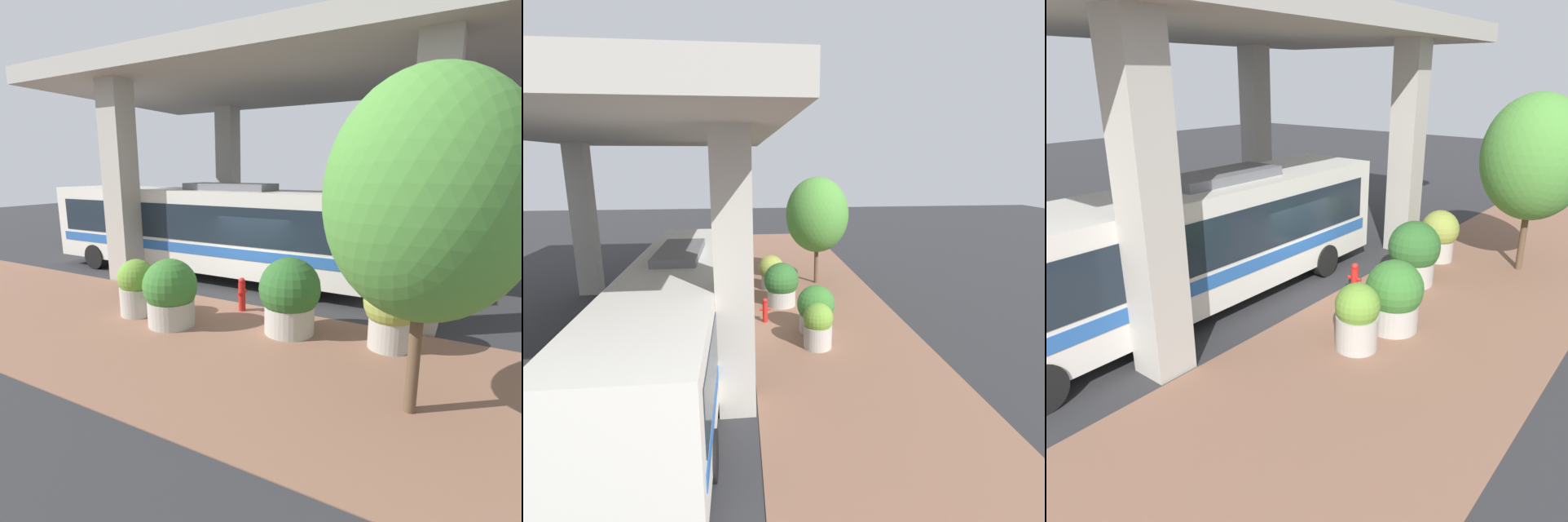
% 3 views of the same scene
% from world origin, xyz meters
% --- Properties ---
extents(ground_plane, '(80.00, 80.00, 0.00)m').
position_xyz_m(ground_plane, '(0.00, 0.00, 0.00)').
color(ground_plane, '#2D2D30').
rests_on(ground_plane, ground).
extents(sidewalk_strip, '(6.00, 40.00, 0.02)m').
position_xyz_m(sidewalk_strip, '(-3.00, 0.00, 0.01)').
color(sidewalk_strip, '#845B47').
rests_on(sidewalk_strip, ground).
extents(overpass, '(9.40, 18.23, 7.54)m').
position_xyz_m(overpass, '(4.00, 0.00, 6.57)').
color(overpass, '#ADA89E').
rests_on(overpass, ground).
extents(bus, '(2.69, 12.89, 3.50)m').
position_xyz_m(bus, '(2.24, 2.92, 1.90)').
color(bus, silver).
rests_on(bus, ground).
extents(fire_hydrant, '(0.42, 0.20, 0.99)m').
position_xyz_m(fire_hydrant, '(-0.55, -0.49, 0.50)').
color(fire_hydrant, red).
rests_on(fire_hydrant, ground).
extents(planter_front, '(1.52, 1.52, 1.91)m').
position_xyz_m(planter_front, '(-1.38, -2.35, 0.96)').
color(planter_front, '#ADA89E').
rests_on(planter_front, ground).
extents(planter_middle, '(1.23, 1.23, 1.71)m').
position_xyz_m(planter_middle, '(-1.11, -4.71, 0.90)').
color(planter_middle, '#ADA89E').
rests_on(planter_middle, ground).
extents(planter_back, '(1.39, 1.39, 1.76)m').
position_xyz_m(planter_back, '(-2.35, 0.55, 0.87)').
color(planter_back, '#ADA89E').
rests_on(planter_back, ground).
extents(planter_extra, '(1.01, 1.01, 1.58)m').
position_xyz_m(planter_extra, '(-2.18, 1.90, 0.80)').
color(planter_extra, '#ADA89E').
rests_on(planter_extra, ground).
extents(street_tree_near, '(3.12, 3.12, 5.41)m').
position_xyz_m(street_tree_near, '(-3.50, -5.53, 3.53)').
color(street_tree_near, brown).
rests_on(street_tree_near, ground).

